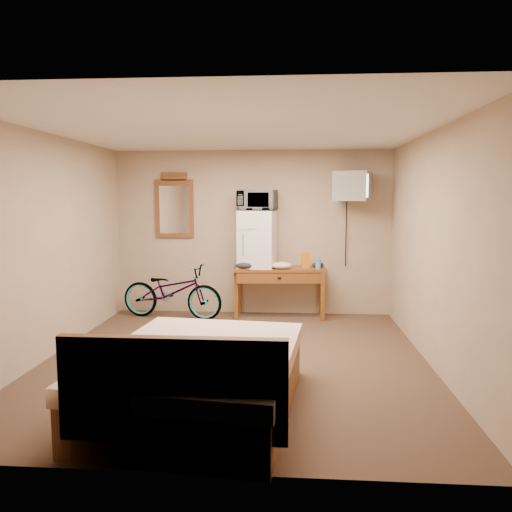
{
  "coord_description": "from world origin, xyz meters",
  "views": [
    {
      "loc": [
        0.62,
        -5.32,
        1.79
      ],
      "look_at": [
        0.18,
        0.61,
        1.09
      ],
      "focal_mm": 35.0,
      "sensor_mm": 36.0,
      "label": 1
    }
  ],
  "objects_px": {
    "mini_fridge": "(257,239)",
    "microwave": "(257,200)",
    "crt_television": "(352,186)",
    "wall_mirror": "(175,206)",
    "blue_cup": "(318,264)",
    "desk": "(280,276)",
    "bicycle": "(172,291)",
    "bed": "(199,378)"
  },
  "relations": [
    {
      "from": "blue_cup",
      "to": "wall_mirror",
      "type": "bearing_deg",
      "value": 172.1
    },
    {
      "from": "wall_mirror",
      "to": "mini_fridge",
      "type": "bearing_deg",
      "value": -9.87
    },
    {
      "from": "wall_mirror",
      "to": "bicycle",
      "type": "relative_size",
      "value": 0.64
    },
    {
      "from": "blue_cup",
      "to": "wall_mirror",
      "type": "height_order",
      "value": "wall_mirror"
    },
    {
      "from": "microwave",
      "to": "bed",
      "type": "height_order",
      "value": "microwave"
    },
    {
      "from": "microwave",
      "to": "bicycle",
      "type": "xyz_separation_m",
      "value": [
        -1.25,
        -0.21,
        -1.34
      ]
    },
    {
      "from": "desk",
      "to": "mini_fridge",
      "type": "bearing_deg",
      "value": 171.95
    },
    {
      "from": "bicycle",
      "to": "crt_television",
      "type": "bearing_deg",
      "value": -76.53
    },
    {
      "from": "mini_fridge",
      "to": "bicycle",
      "type": "bearing_deg",
      "value": -170.62
    },
    {
      "from": "bed",
      "to": "desk",
      "type": "bearing_deg",
      "value": 80.23
    },
    {
      "from": "desk",
      "to": "wall_mirror",
      "type": "distance_m",
      "value": 1.94
    },
    {
      "from": "blue_cup",
      "to": "desk",
      "type": "bearing_deg",
      "value": 176.77
    },
    {
      "from": "blue_cup",
      "to": "bicycle",
      "type": "height_order",
      "value": "blue_cup"
    },
    {
      "from": "microwave",
      "to": "wall_mirror",
      "type": "relative_size",
      "value": 0.55
    },
    {
      "from": "bicycle",
      "to": "bed",
      "type": "distance_m",
      "value": 3.37
    },
    {
      "from": "blue_cup",
      "to": "wall_mirror",
      "type": "xyz_separation_m",
      "value": [
        -2.2,
        0.3,
        0.84
      ]
    },
    {
      "from": "blue_cup",
      "to": "crt_television",
      "type": "height_order",
      "value": "crt_television"
    },
    {
      "from": "microwave",
      "to": "bed",
      "type": "distance_m",
      "value": 3.73
    },
    {
      "from": "crt_television",
      "to": "bed",
      "type": "distance_m",
      "value": 4.11
    },
    {
      "from": "crt_television",
      "to": "bicycle",
      "type": "bearing_deg",
      "value": -176.07
    },
    {
      "from": "bicycle",
      "to": "microwave",
      "type": "bearing_deg",
      "value": -71.08
    },
    {
      "from": "mini_fridge",
      "to": "microwave",
      "type": "distance_m",
      "value": 0.57
    },
    {
      "from": "wall_mirror",
      "to": "microwave",
      "type": "bearing_deg",
      "value": -9.87
    },
    {
      "from": "wall_mirror",
      "to": "crt_television",
      "type": "bearing_deg",
      "value": -5.38
    },
    {
      "from": "mini_fridge",
      "to": "bicycle",
      "type": "relative_size",
      "value": 0.55
    },
    {
      "from": "desk",
      "to": "bicycle",
      "type": "xyz_separation_m",
      "value": [
        -1.59,
        -0.16,
        -0.22
      ]
    },
    {
      "from": "blue_cup",
      "to": "crt_television",
      "type": "distance_m",
      "value": 1.23
    },
    {
      "from": "blue_cup",
      "to": "wall_mirror",
      "type": "distance_m",
      "value": 2.37
    },
    {
      "from": "bicycle",
      "to": "desk",
      "type": "bearing_deg",
      "value": -74.74
    },
    {
      "from": "mini_fridge",
      "to": "crt_television",
      "type": "xyz_separation_m",
      "value": [
        1.38,
        -0.03,
        0.78
      ]
    },
    {
      "from": "bicycle",
      "to": "bed",
      "type": "relative_size",
      "value": 0.71
    },
    {
      "from": "microwave",
      "to": "desk",
      "type": "bearing_deg",
      "value": 1.81
    },
    {
      "from": "crt_television",
      "to": "wall_mirror",
      "type": "height_order",
      "value": "wall_mirror"
    },
    {
      "from": "blue_cup",
      "to": "bed",
      "type": "relative_size",
      "value": 0.06
    },
    {
      "from": "desk",
      "to": "wall_mirror",
      "type": "height_order",
      "value": "wall_mirror"
    },
    {
      "from": "microwave",
      "to": "mini_fridge",
      "type": "bearing_deg",
      "value": -113.85
    },
    {
      "from": "bed",
      "to": "wall_mirror",
      "type": "bearing_deg",
      "value": 106.06
    },
    {
      "from": "bicycle",
      "to": "mini_fridge",
      "type": "bearing_deg",
      "value": -71.09
    },
    {
      "from": "microwave",
      "to": "wall_mirror",
      "type": "distance_m",
      "value": 1.32
    },
    {
      "from": "wall_mirror",
      "to": "bed",
      "type": "relative_size",
      "value": 0.45
    },
    {
      "from": "microwave",
      "to": "crt_television",
      "type": "xyz_separation_m",
      "value": [
        1.38,
        -0.03,
        0.2
      ]
    },
    {
      "from": "crt_television",
      "to": "wall_mirror",
      "type": "bearing_deg",
      "value": 174.62
    }
  ]
}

